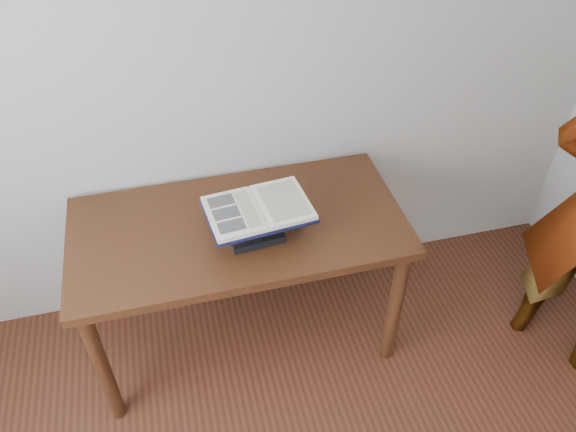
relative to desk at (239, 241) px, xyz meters
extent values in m
cube|color=#ABAAA2|center=(0.03, 0.37, 0.67)|extent=(3.50, 0.04, 2.60)
cube|color=#442711|center=(0.00, 0.00, 0.08)|extent=(1.35, 0.68, 0.04)
cylinder|color=#442711|center=(-0.62, -0.28, -0.28)|extent=(0.06, 0.06, 0.69)
cylinder|color=#442711|center=(0.62, -0.28, -0.28)|extent=(0.06, 0.06, 0.69)
cylinder|color=#442711|center=(-0.62, 0.28, -0.28)|extent=(0.06, 0.06, 0.69)
cylinder|color=#442711|center=(0.62, 0.28, -0.28)|extent=(0.06, 0.06, 0.69)
cube|color=black|center=(0.05, -0.08, 0.11)|extent=(0.22, 0.19, 0.03)
cube|color=maroon|center=(0.06, -0.07, 0.14)|extent=(0.20, 0.15, 0.03)
cube|color=black|center=(0.05, -0.07, 0.17)|extent=(0.23, 0.20, 0.03)
cube|color=#954F21|center=(0.05, -0.07, 0.20)|extent=(0.22, 0.17, 0.03)
cube|color=black|center=(0.07, -0.08, 0.23)|extent=(0.42, 0.31, 0.01)
cube|color=beige|center=(-0.03, -0.09, 0.24)|extent=(0.21, 0.28, 0.02)
cube|color=beige|center=(0.17, -0.07, 0.24)|extent=(0.21, 0.28, 0.02)
cylinder|color=beige|center=(0.07, -0.08, 0.24)|extent=(0.04, 0.26, 0.01)
cube|color=black|center=(-0.06, -0.02, 0.25)|extent=(0.10, 0.07, 0.00)
cube|color=black|center=(-0.05, -0.09, 0.25)|extent=(0.10, 0.07, 0.00)
cube|color=black|center=(-0.05, -0.17, 0.25)|extent=(0.10, 0.07, 0.00)
cube|color=beige|center=(0.03, -0.09, 0.25)|extent=(0.07, 0.22, 0.00)
cube|color=beige|center=(0.17, -0.07, 0.25)|extent=(0.17, 0.23, 0.00)
camera|label=1|loc=(-0.22, -1.67, 1.63)|focal=35.00mm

